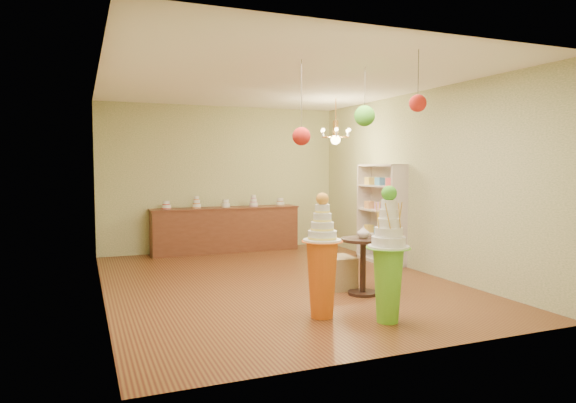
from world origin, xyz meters
name	(u,v)px	position (x,y,z in m)	size (l,w,h in m)	color
floor	(277,282)	(0.00, 0.00, 0.00)	(6.50, 6.50, 0.00)	#5D3219
ceiling	(277,83)	(0.00, 0.00, 3.00)	(6.50, 6.50, 0.00)	white
wall_back	(222,179)	(0.00, 3.25, 1.50)	(5.00, 0.04, 3.00)	tan
wall_front	(403,195)	(0.00, -3.25, 1.50)	(5.00, 0.04, 3.00)	tan
wall_left	(101,186)	(-2.50, 0.00, 1.50)	(0.04, 6.50, 3.00)	tan
wall_right	(416,182)	(2.50, 0.00, 1.50)	(0.04, 6.50, 3.00)	tan
pedestal_green	(388,266)	(0.44, -2.35, 0.64)	(0.55, 0.55, 1.55)	#66BD29
pedestal_orange	(322,268)	(-0.16, -1.89, 0.58)	(0.57, 0.57, 1.46)	#D85F19
burlap_riser	(335,273)	(0.63, -0.70, 0.23)	(0.51, 0.51, 0.46)	#91774F
sideboard	(226,229)	(0.00, 2.97, 0.48)	(3.04, 0.54, 1.16)	#572C1B
shelving_unit	(381,213)	(2.34, 0.80, 0.90)	(0.33, 1.20, 1.80)	beige
round_table	(363,258)	(0.82, -1.15, 0.50)	(0.61, 0.61, 0.78)	black
vase	(363,232)	(0.82, -1.15, 0.87)	(0.17, 0.17, 0.17)	beige
pom_red_left	(301,136)	(-0.33, -1.67, 2.12)	(0.21, 0.21, 0.99)	#413B2E
pom_green_mid	(365,116)	(0.58, -1.56, 2.39)	(0.26, 0.26, 0.74)	#413B2E
pom_red_right	(418,103)	(0.61, -2.62, 2.44)	(0.19, 0.19, 0.66)	#413B2E
chandelier	(336,137)	(1.64, 1.28, 2.30)	(0.68, 0.68, 0.85)	gold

